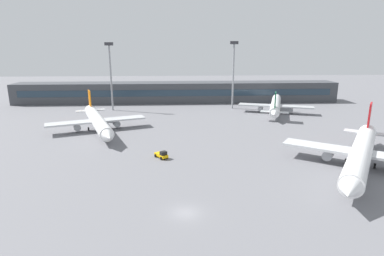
# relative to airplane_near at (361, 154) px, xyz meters

# --- Properties ---
(ground_plane) EXTENTS (400.00, 400.00, 0.00)m
(ground_plane) POSITION_rel_airplane_near_xyz_m (-36.26, 24.46, -3.42)
(ground_plane) COLOR slate
(terminal_building) EXTENTS (144.64, 12.13, 9.00)m
(terminal_building) POSITION_rel_airplane_near_xyz_m (-36.26, 85.15, 1.09)
(terminal_building) COLOR #3F4247
(terminal_building) RESTS_ON ground_plane
(airplane_near) EXTENTS (29.90, 38.92, 11.20)m
(airplane_near) POSITION_rel_airplane_near_xyz_m (0.00, 0.00, 0.00)
(airplane_near) COLOR white
(airplane_near) RESTS_ON ground_plane
(airplane_mid) EXTENTS (28.60, 39.90, 10.29)m
(airplane_mid) POSITION_rel_airplane_near_xyz_m (-60.71, 34.06, -0.28)
(airplane_mid) COLOR white
(airplane_mid) RESTS_ON ground_plane
(airplane_far) EXTENTS (27.65, 38.68, 9.89)m
(airplane_far) POSITION_rel_airplane_near_xyz_m (1.15, 58.76, -0.40)
(airplane_far) COLOR white
(airplane_far) RESTS_ON ground_plane
(baggage_tug_yellow) EXTENTS (3.31, 3.80, 1.75)m
(baggage_tug_yellow) POSITION_rel_airplane_near_xyz_m (-40.72, 9.08, -2.62)
(baggage_tug_yellow) COLOR #F2B20C
(baggage_tug_yellow) RESTS_ON ground_plane
(floodlight_tower_west) EXTENTS (3.20, 0.80, 26.78)m
(floodlight_tower_west) POSITION_rel_airplane_near_xyz_m (-13.97, 67.98, 12.01)
(floodlight_tower_west) COLOR gray
(floodlight_tower_west) RESTS_ON ground_plane
(floodlight_tower_east) EXTENTS (3.20, 0.80, 26.28)m
(floodlight_tower_east) POSITION_rel_airplane_near_xyz_m (-62.39, 66.84, 11.75)
(floodlight_tower_east) COLOR gray
(floodlight_tower_east) RESTS_ON ground_plane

